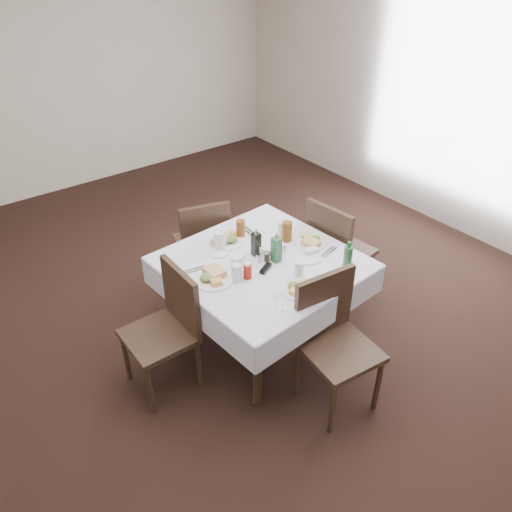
# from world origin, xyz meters

# --- Properties ---
(ground_plane) EXTENTS (7.00, 7.00, 0.00)m
(ground_plane) POSITION_xyz_m (0.00, 0.00, 0.00)
(ground_plane) COLOR black
(room_shell) EXTENTS (6.04, 7.04, 2.80)m
(room_shell) POSITION_xyz_m (0.00, 0.00, 1.71)
(room_shell) COLOR beige
(room_shell) RESTS_ON ground
(dining_table) EXTENTS (1.35, 1.35, 0.76)m
(dining_table) POSITION_xyz_m (0.23, -0.19, 0.68)
(dining_table) COLOR black
(dining_table) RESTS_ON ground
(chair_north) EXTENTS (0.53, 0.53, 0.90)m
(chair_north) POSITION_xyz_m (0.25, 0.66, 0.51)
(chair_north) COLOR black
(chair_north) RESTS_ON ground
(chair_south) EXTENTS (0.50, 0.50, 0.96)m
(chair_south) POSITION_xyz_m (0.27, -0.89, 0.55)
(chair_south) COLOR black
(chair_south) RESTS_ON ground
(chair_east) EXTENTS (0.50, 0.50, 0.96)m
(chair_east) POSITION_xyz_m (1.03, -0.15, 0.55)
(chair_east) COLOR black
(chair_east) RESTS_ON ground
(chair_west) EXTENTS (0.44, 0.44, 0.93)m
(chair_west) POSITION_xyz_m (-0.52, -0.12, 0.53)
(chair_west) COLOR black
(chair_west) RESTS_ON ground
(meal_north) EXTENTS (0.28, 0.28, 0.06)m
(meal_north) POSITION_xyz_m (0.17, 0.19, 0.79)
(meal_north) COLOR white
(meal_north) RESTS_ON dining_table
(meal_south) EXTENTS (0.23, 0.23, 0.05)m
(meal_south) POSITION_xyz_m (0.21, -0.61, 0.78)
(meal_south) COLOR white
(meal_south) RESTS_ON dining_table
(meal_east) EXTENTS (0.24, 0.24, 0.05)m
(meal_east) POSITION_xyz_m (0.67, -0.23, 0.78)
(meal_east) COLOR white
(meal_east) RESTS_ON dining_table
(meal_west) EXTENTS (0.28, 0.28, 0.06)m
(meal_west) POSITION_xyz_m (-0.18, -0.16, 0.79)
(meal_west) COLOR white
(meal_west) RESTS_ON dining_table
(side_plate_a) EXTENTS (0.15, 0.15, 0.01)m
(side_plate_a) POSITION_xyz_m (0.04, 0.09, 0.77)
(side_plate_a) COLOR white
(side_plate_a) RESTS_ON dining_table
(side_plate_b) EXTENTS (0.18, 0.18, 0.01)m
(side_plate_b) POSITION_xyz_m (0.51, -0.37, 0.77)
(side_plate_b) COLOR white
(side_plate_b) RESTS_ON dining_table
(water_n) EXTENTS (0.08, 0.08, 0.15)m
(water_n) POSITION_xyz_m (0.08, 0.13, 0.84)
(water_n) COLOR silver
(water_n) RESTS_ON dining_table
(water_s) EXTENTS (0.06, 0.06, 0.12)m
(water_s) POSITION_xyz_m (0.32, -0.49, 0.82)
(water_s) COLOR silver
(water_s) RESTS_ON dining_table
(water_e) EXTENTS (0.07, 0.07, 0.13)m
(water_e) POSITION_xyz_m (0.57, -0.01, 0.83)
(water_e) COLOR silver
(water_e) RESTS_ON dining_table
(water_w) EXTENTS (0.07, 0.07, 0.13)m
(water_w) POSITION_xyz_m (-0.05, -0.26, 0.83)
(water_w) COLOR silver
(water_w) RESTS_ON dining_table
(iced_tea_a) EXTENTS (0.07, 0.07, 0.14)m
(iced_tea_a) POSITION_xyz_m (0.31, 0.18, 0.83)
(iced_tea_a) COLOR brown
(iced_tea_a) RESTS_ON dining_table
(iced_tea_b) EXTENTS (0.08, 0.08, 0.16)m
(iced_tea_b) POSITION_xyz_m (0.56, -0.08, 0.84)
(iced_tea_b) COLOR brown
(iced_tea_b) RESTS_ON dining_table
(bread_basket) EXTENTS (0.22, 0.22, 0.07)m
(bread_basket) POSITION_xyz_m (0.35, -0.13, 0.80)
(bread_basket) COLOR silver
(bread_basket) RESTS_ON dining_table
(oil_cruet_dark) EXTENTS (0.06, 0.06, 0.23)m
(oil_cruet_dark) POSITION_xyz_m (0.25, -0.09, 0.86)
(oil_cruet_dark) COLOR black
(oil_cruet_dark) RESTS_ON dining_table
(oil_cruet_green) EXTENTS (0.06, 0.06, 0.25)m
(oil_cruet_green) POSITION_xyz_m (0.31, -0.25, 0.87)
(oil_cruet_green) COLOR #276C38
(oil_cruet_green) RESTS_ON dining_table
(ketchup_bottle) EXTENTS (0.06, 0.06, 0.12)m
(ketchup_bottle) POSITION_xyz_m (0.03, -0.29, 0.82)
(ketchup_bottle) COLOR maroon
(ketchup_bottle) RESTS_ON dining_table
(salt_shaker) EXTENTS (0.03, 0.03, 0.07)m
(salt_shaker) POSITION_xyz_m (0.19, -0.19, 0.80)
(salt_shaker) COLOR white
(salt_shaker) RESTS_ON dining_table
(pepper_shaker) EXTENTS (0.03, 0.03, 0.08)m
(pepper_shaker) POSITION_xyz_m (0.26, -0.21, 0.80)
(pepper_shaker) COLOR #38291A
(pepper_shaker) RESTS_ON dining_table
(coffee_mug) EXTENTS (0.15, 0.14, 0.10)m
(coffee_mug) POSITION_xyz_m (0.04, -0.15, 0.81)
(coffee_mug) COLOR white
(coffee_mug) RESTS_ON dining_table
(sunglasses) EXTENTS (0.13, 0.09, 0.03)m
(sunglasses) POSITION_xyz_m (0.18, -0.29, 0.78)
(sunglasses) COLOR black
(sunglasses) RESTS_ON dining_table
(green_bottle) EXTENTS (0.06, 0.06, 0.23)m
(green_bottle) POSITION_xyz_m (0.63, -0.64, 0.86)
(green_bottle) COLOR #276C38
(green_bottle) RESTS_ON dining_table
(sugar_caddy) EXTENTS (0.11, 0.08, 0.05)m
(sugar_caddy) POSITION_xyz_m (0.58, -0.34, 0.79)
(sugar_caddy) COLOR white
(sugar_caddy) RESTS_ON dining_table
(cutlery_n) EXTENTS (0.06, 0.20, 0.01)m
(cutlery_n) POSITION_xyz_m (0.40, 0.17, 0.77)
(cutlery_n) COLOR silver
(cutlery_n) RESTS_ON dining_table
(cutlery_s) EXTENTS (0.11, 0.17, 0.01)m
(cutlery_s) POSITION_xyz_m (0.03, -0.63, 0.77)
(cutlery_s) COLOR silver
(cutlery_s) RESTS_ON dining_table
(cutlery_e) EXTENTS (0.17, 0.08, 0.01)m
(cutlery_e) POSITION_xyz_m (0.70, -0.40, 0.77)
(cutlery_e) COLOR silver
(cutlery_e) RESTS_ON dining_table
(cutlery_w) EXTENTS (0.19, 0.07, 0.01)m
(cutlery_w) POSITION_xyz_m (-0.23, 0.01, 0.77)
(cutlery_w) COLOR silver
(cutlery_w) RESTS_ON dining_table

